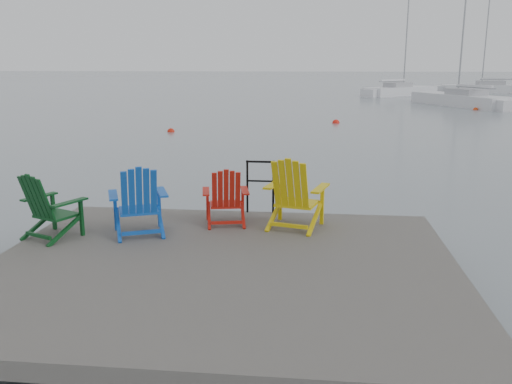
# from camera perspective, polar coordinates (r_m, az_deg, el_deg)

# --- Properties ---
(ground) EXTENTS (400.00, 400.00, 0.00)m
(ground) POSITION_cam_1_polar(r_m,az_deg,el_deg) (7.17, -3.58, -11.22)
(ground) COLOR slate
(ground) RESTS_ON ground
(dock) EXTENTS (6.00, 5.00, 1.40)m
(dock) POSITION_cam_1_polar(r_m,az_deg,el_deg) (7.03, -3.63, -8.64)
(dock) COLOR #282623
(dock) RESTS_ON ground
(handrail) EXTENTS (0.48, 0.04, 0.90)m
(handrail) POSITION_cam_1_polar(r_m,az_deg,el_deg) (9.12, 0.45, 1.11)
(handrail) COLOR black
(handrail) RESTS_ON dock
(chair_green) EXTENTS (0.94, 0.91, 0.97)m
(chair_green) POSITION_cam_1_polar(r_m,az_deg,el_deg) (8.35, -21.01, -1.34)
(chair_green) COLOR #0A3B16
(chair_green) RESTS_ON dock
(chair_blue) EXTENTS (1.01, 0.97, 1.05)m
(chair_blue) POSITION_cam_1_polar(r_m,az_deg,el_deg) (8.12, -12.26, -0.85)
(chair_blue) COLOR #1048AA
(chair_blue) RESTS_ON dock
(chair_red) EXTENTS (0.82, 0.77, 0.91)m
(chair_red) POSITION_cam_1_polar(r_m,az_deg,el_deg) (8.47, -3.20, -0.45)
(chair_red) COLOR #AD160C
(chair_red) RESTS_ON dock
(chair_yellow) EXTENTS (1.02, 0.97, 1.11)m
(chair_yellow) POSITION_cam_1_polar(r_m,az_deg,el_deg) (8.27, 4.06, -0.10)
(chair_yellow) COLOR gold
(chair_yellow) RESTS_ON dock
(sailboat_near) EXTENTS (5.70, 9.17, 12.32)m
(sailboat_near) POSITION_cam_1_polar(r_m,az_deg,el_deg) (42.06, 20.83, 8.96)
(sailboat_near) COLOR silver
(sailboat_near) RESTS_ON ground
(sailboat_mid) EXTENTS (7.57, 7.39, 11.60)m
(sailboat_mid) POSITION_cam_1_polar(r_m,az_deg,el_deg) (53.92, 14.93, 10.17)
(sailboat_mid) COLOR white
(sailboat_mid) RESTS_ON ground
(sailboat_far) EXTENTS (8.59, 2.31, 11.82)m
(sailboat_far) POSITION_cam_1_polar(r_m,az_deg,el_deg) (61.82, 23.04, 9.92)
(sailboat_far) COLOR silver
(sailboat_far) RESTS_ON ground
(buoy_a) EXTENTS (0.38, 0.38, 0.38)m
(buoy_a) POSITION_cam_1_polar(r_m,az_deg,el_deg) (28.20, 8.40, 7.19)
(buoy_a) COLOR red
(buoy_a) RESTS_ON ground
(buoy_b) EXTENTS (0.33, 0.33, 0.33)m
(buoy_b) POSITION_cam_1_polar(r_m,az_deg,el_deg) (24.58, -8.94, 6.27)
(buoy_b) COLOR red
(buoy_b) RESTS_ON ground
(buoy_d) EXTENTS (0.32, 0.32, 0.32)m
(buoy_d) POSITION_cam_1_polar(r_m,az_deg,el_deg) (38.76, 22.10, 8.02)
(buoy_d) COLOR red
(buoy_d) RESTS_ON ground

